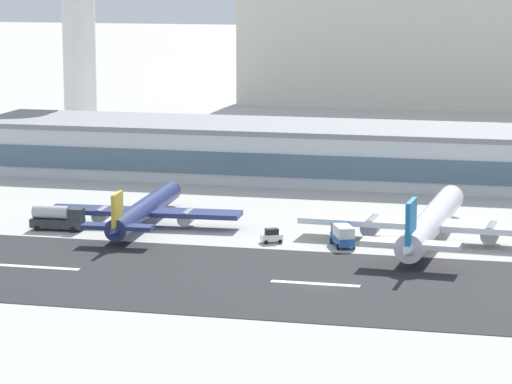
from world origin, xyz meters
The scene contains 12 objects.
ground_plane centered at (0.00, 0.00, 0.00)m, with size 1400.00×1400.00×0.00m, color #B2AFA8.
runway_strip centered at (0.00, 0.59, 0.04)m, with size 800.00×37.06×0.08m, color #262628.
runway_centreline_dash_3 centered at (-40.27, 0.59, 0.09)m, with size 12.00×1.20×0.01m, color white.
runway_centreline_dash_4 centered at (-1.04, 0.59, 0.09)m, with size 12.00×1.20×0.01m, color white.
terminal_building centered at (-12.55, 82.65, 5.31)m, with size 144.53×25.13×10.61m.
control_tower centered at (-80.55, 120.36, 28.88)m, with size 15.29×15.29×46.97m.
distant_hotel_block centered at (-0.89, 223.00, 21.94)m, with size 126.79×35.68×43.88m, color beige.
airliner_gold_tail_gate_0 centered at (-34.91, 30.29, 2.60)m, with size 31.74×39.05×8.15m.
airliner_blue_tail_gate_1 centered at (11.18, 28.79, 3.10)m, with size 40.65×46.72×9.75m.
service_baggage_tug_0 centered at (-12.21, 23.81, 1.05)m, with size 3.58×2.99×2.20m.
service_fuel_truck_1 centered at (-47.33, 24.72, 2.03)m, with size 8.58×3.11×3.95m.
service_box_truck_2 centered at (-1.35, 23.85, 1.79)m, with size 4.61×6.46×3.25m.
Camera 1 is at (29.12, -158.53, 41.68)m, focal length 88.50 mm.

